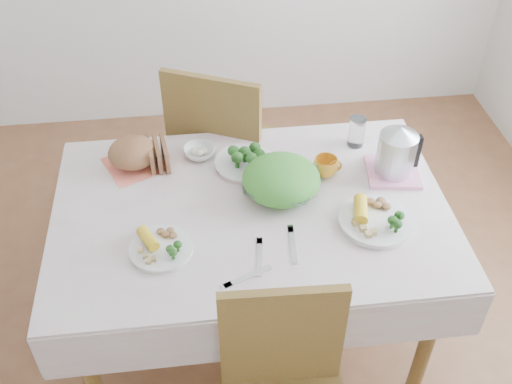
{
  "coord_description": "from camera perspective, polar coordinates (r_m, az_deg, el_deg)",
  "views": [
    {
      "loc": [
        -0.18,
        -1.65,
        2.31
      ],
      "look_at": [
        0.02,
        0.02,
        0.82
      ],
      "focal_mm": 42.0,
      "sensor_mm": 36.0,
      "label": 1
    }
  ],
  "objects": [
    {
      "name": "fork_right",
      "position": [
        2.13,
        3.51,
        -5.06
      ],
      "size": [
        0.03,
        0.18,
        0.0
      ],
      "primitive_type": "cube",
      "rotation": [
        0.0,
        0.0,
        -0.07
      ],
      "color": "silver",
      "rests_on": "tablecloth"
    },
    {
      "name": "fruit_bowl",
      "position": [
        2.51,
        -5.41,
        3.82
      ],
      "size": [
        0.14,
        0.14,
        0.04
      ],
      "primitive_type": "imported",
      "rotation": [
        0.0,
        0.0,
        -0.03
      ],
      "color": "white",
      "rests_on": "tablecloth"
    },
    {
      "name": "dining_table",
      "position": [
        2.55,
        -0.4,
        -7.82
      ],
      "size": [
        1.4,
        0.9,
        0.75
      ],
      "primitive_type": "cube",
      "color": "brown",
      "rests_on": "floor"
    },
    {
      "name": "pink_tray",
      "position": [
        2.48,
        12.87,
        1.89
      ],
      "size": [
        0.23,
        0.23,
        0.02
      ],
      "primitive_type": "cube",
      "rotation": [
        0.0,
        0.0,
        -0.14
      ],
      "color": "#FC9ABD",
      "rests_on": "tablecloth"
    },
    {
      "name": "tablecloth",
      "position": [
        2.28,
        -0.44,
        -1.58
      ],
      "size": [
        1.5,
        1.0,
        0.01
      ],
      "primitive_type": "cube",
      "color": "beige",
      "rests_on": "dining_table"
    },
    {
      "name": "chair_far",
      "position": [
        3.0,
        -2.44,
        3.44
      ],
      "size": [
        0.62,
        0.62,
        1.03
      ],
      "primitive_type": "cube",
      "rotation": [
        0.0,
        0.0,
        2.71
      ],
      "color": "brown",
      "rests_on": "floor"
    },
    {
      "name": "dinner_plate_right",
      "position": [
        2.25,
        11.32,
        -2.74
      ],
      "size": [
        0.38,
        0.38,
        0.02
      ],
      "primitive_type": "cylinder",
      "rotation": [
        0.0,
        0.0,
        -0.57
      ],
      "color": "white",
      "rests_on": "tablecloth"
    },
    {
      "name": "bread_loaf",
      "position": [
        2.48,
        -11.64,
        3.59
      ],
      "size": [
        0.25,
        0.24,
        0.12
      ],
      "primitive_type": "ellipsoid",
      "rotation": [
        0.0,
        0.0,
        0.33
      ],
      "color": "brown",
      "rests_on": "napkin"
    },
    {
      "name": "broccoli_plate",
      "position": [
        2.46,
        -1.07,
        2.73
      ],
      "size": [
        0.32,
        0.32,
        0.02
      ],
      "primitive_type": "cylinder",
      "rotation": [
        0.0,
        0.0,
        -0.38
      ],
      "color": "beige",
      "rests_on": "tablecloth"
    },
    {
      "name": "napkin",
      "position": [
        2.51,
        -11.46,
        2.59
      ],
      "size": [
        0.29,
        0.29,
        0.0
      ],
      "primitive_type": "cube",
      "rotation": [
        0.0,
        0.0,
        0.43
      ],
      "color": "#FC795E",
      "rests_on": "tablecloth"
    },
    {
      "name": "yellow_mug",
      "position": [
        2.41,
        6.64,
        2.42
      ],
      "size": [
        0.1,
        0.1,
        0.08
      ],
      "primitive_type": "imported",
      "rotation": [
        0.0,
        0.0,
        0.02
      ],
      "color": "orange",
      "rests_on": "tablecloth"
    },
    {
      "name": "knife",
      "position": [
        2.03,
        -0.8,
        -8.05
      ],
      "size": [
        0.17,
        0.09,
        0.0
      ],
      "primitive_type": "cube",
      "rotation": [
        0.0,
        0.0,
        1.95
      ],
      "color": "silver",
      "rests_on": "tablecloth"
    },
    {
      "name": "floor",
      "position": [
        2.85,
        -0.36,
        -12.73
      ],
      "size": [
        3.6,
        3.6,
        0.0
      ],
      "primitive_type": "plane",
      "color": "brown",
      "rests_on": "ground"
    },
    {
      "name": "electric_kettle",
      "position": [
        2.41,
        13.27,
        3.95
      ],
      "size": [
        0.19,
        0.19,
        0.21
      ],
      "primitive_type": "cylinder",
      "rotation": [
        0.0,
        0.0,
        -0.27
      ],
      "color": "#B2B5BA",
      "rests_on": "pink_tray"
    },
    {
      "name": "fork_left",
      "position": [
        2.09,
        0.33,
        -6.2
      ],
      "size": [
        0.04,
        0.18,
        0.0
      ],
      "primitive_type": "cube",
      "rotation": [
        0.0,
        0.0,
        -0.13
      ],
      "color": "silver",
      "rests_on": "tablecloth"
    },
    {
      "name": "salad_bowl",
      "position": [
        2.32,
        2.4,
        0.65
      ],
      "size": [
        0.37,
        0.37,
        0.07
      ],
      "primitive_type": "imported",
      "rotation": [
        0.0,
        0.0,
        -0.38
      ],
      "color": "white",
      "rests_on": "tablecloth"
    },
    {
      "name": "glass_tumbler",
      "position": [
        2.57,
        9.56,
        5.65
      ],
      "size": [
        0.08,
        0.08,
        0.13
      ],
      "primitive_type": "cylinder",
      "rotation": [
        0.0,
        0.0,
        0.25
      ],
      "color": "white",
      "rests_on": "tablecloth"
    },
    {
      "name": "dinner_plate_left",
      "position": [
        2.13,
        -9.01,
        -5.33
      ],
      "size": [
        0.25,
        0.25,
        0.02
      ],
      "primitive_type": "cylinder",
      "rotation": [
        0.0,
        0.0,
        0.11
      ],
      "color": "white",
      "rests_on": "tablecloth"
    }
  ]
}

